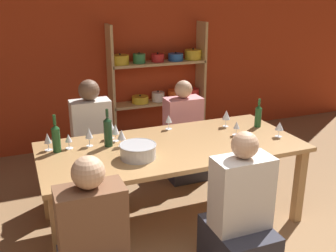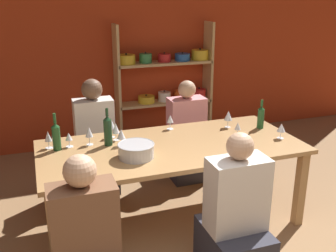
% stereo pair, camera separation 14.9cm
% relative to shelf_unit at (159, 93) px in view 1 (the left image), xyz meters
% --- Properties ---
extents(wall_back_red, '(8.80, 0.06, 2.70)m').
position_rel_shelf_unit_xyz_m(wall_back_red, '(-0.68, 0.20, 0.63)').
color(wall_back_red, '#B23819').
rests_on(wall_back_red, ground_plane).
extents(shelf_unit, '(1.39, 0.30, 1.70)m').
position_rel_shelf_unit_xyz_m(shelf_unit, '(0.00, 0.00, 0.00)').
color(shelf_unit, tan).
rests_on(shelf_unit, ground_plane).
extents(dining_table, '(2.37, 1.07, 0.78)m').
position_rel_shelf_unit_xyz_m(dining_table, '(-0.66, -2.07, -0.03)').
color(dining_table, '#AD7F4C').
rests_on(dining_table, ground_plane).
extents(mixing_bowl, '(0.31, 0.31, 0.12)m').
position_rel_shelf_unit_xyz_m(mixing_bowl, '(-1.03, -2.24, 0.12)').
color(mixing_bowl, '#B7BABC').
rests_on(mixing_bowl, dining_table).
extents(wine_bottle_green, '(0.07, 0.07, 0.35)m').
position_rel_shelf_unit_xyz_m(wine_bottle_green, '(-1.20, -1.88, 0.20)').
color(wine_bottle_green, '#19381E').
rests_on(wine_bottle_green, dining_table).
extents(wine_bottle_dark, '(0.07, 0.07, 0.33)m').
position_rel_shelf_unit_xyz_m(wine_bottle_dark, '(-1.64, -1.85, 0.18)').
color(wine_bottle_dark, '#1E4C23').
rests_on(wine_bottle_dark, dining_table).
extents(wine_bottle_amber, '(0.07, 0.07, 0.30)m').
position_rel_shelf_unit_xyz_m(wine_bottle_amber, '(0.36, -1.93, 0.17)').
color(wine_bottle_amber, '#1E4C23').
rests_on(wine_bottle_amber, dining_table).
extents(wine_glass_white_a, '(0.07, 0.07, 0.14)m').
position_rel_shelf_unit_xyz_m(wine_glass_white_a, '(0.02, -2.06, 0.15)').
color(wine_glass_white_a, white).
rests_on(wine_glass_white_a, dining_table).
extents(wine_glass_empty_a, '(0.08, 0.08, 0.17)m').
position_rel_shelf_unit_xyz_m(wine_glass_empty_a, '(0.06, -1.80, 0.18)').
color(wine_glass_empty_a, white).
rests_on(wine_glass_empty_a, dining_table).
extents(wine_glass_empty_b, '(0.07, 0.07, 0.15)m').
position_rel_shelf_unit_xyz_m(wine_glass_empty_b, '(-0.52, -1.66, 0.16)').
color(wine_glass_empty_b, white).
rests_on(wine_glass_empty_b, dining_table).
extents(wine_glass_red_a, '(0.07, 0.07, 0.17)m').
position_rel_shelf_unit_xyz_m(wine_glass_red_a, '(-1.36, -1.82, 0.17)').
color(wine_glass_red_a, white).
rests_on(wine_glass_red_a, dining_table).
extents(wine_glass_white_b, '(0.08, 0.08, 0.15)m').
position_rel_shelf_unit_xyz_m(wine_glass_white_b, '(0.38, -2.25, 0.16)').
color(wine_glass_white_b, white).
rests_on(wine_glass_white_b, dining_table).
extents(wine_glass_white_c, '(0.07, 0.07, 0.16)m').
position_rel_shelf_unit_xyz_m(wine_glass_white_c, '(-1.71, -1.79, 0.16)').
color(wine_glass_white_c, white).
rests_on(wine_glass_white_c, dining_table).
extents(wine_glass_white_d, '(0.07, 0.07, 0.14)m').
position_rel_shelf_unit_xyz_m(wine_glass_white_d, '(-1.54, -1.81, 0.15)').
color(wine_glass_white_d, white).
rests_on(wine_glass_white_d, dining_table).
extents(wine_glass_empty_c, '(0.08, 0.08, 0.16)m').
position_rel_shelf_unit_xyz_m(wine_glass_empty_c, '(-1.09, -1.94, 0.17)').
color(wine_glass_empty_c, white).
rests_on(wine_glass_empty_c, dining_table).
extents(wine_glass_red_b, '(0.08, 0.08, 0.18)m').
position_rel_shelf_unit_xyz_m(wine_glass_red_b, '(-1.13, -1.70, 0.18)').
color(wine_glass_red_b, white).
rests_on(wine_glass_red_b, dining_table).
extents(wine_glass_red_c, '(0.07, 0.07, 0.17)m').
position_rel_shelf_unit_xyz_m(wine_glass_red_c, '(-1.11, -1.79, 0.17)').
color(wine_glass_red_c, white).
rests_on(wine_glass_red_c, dining_table).
extents(person_near_a, '(0.44, 0.54, 1.18)m').
position_rel_shelf_unit_xyz_m(person_near_a, '(-0.47, -2.96, -0.30)').
color(person_near_a, '#2D2D38').
rests_on(person_near_a, ground_plane).
extents(person_far_a, '(0.42, 0.53, 1.16)m').
position_rel_shelf_unit_xyz_m(person_far_a, '(-0.16, -1.21, -0.30)').
color(person_far_a, '#2D2D38').
rests_on(person_far_a, ground_plane).
extents(person_far_b, '(0.41, 0.52, 1.25)m').
position_rel_shelf_unit_xyz_m(person_far_b, '(-1.21, -1.17, -0.27)').
color(person_far_b, '#2D2D38').
rests_on(person_far_b, ground_plane).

